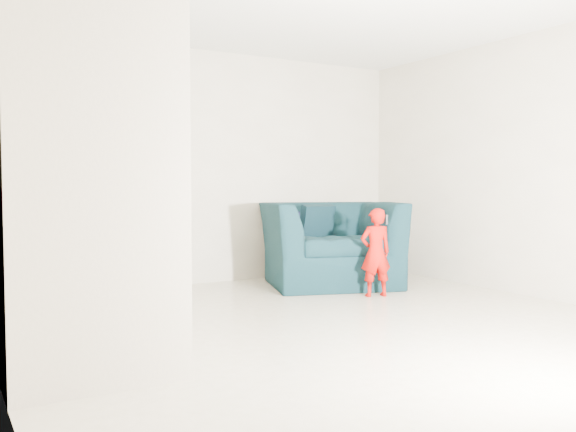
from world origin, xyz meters
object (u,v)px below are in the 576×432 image
Objects in this scene: toddler at (376,252)px; side_table at (392,256)px; armchair at (330,243)px; staircase at (67,214)px.

side_table is at bearing -122.29° from toddler.
armchair is 0.85m from toddler.
side_table is (1.13, 1.07, -0.21)m from toddler.
toddler is at bearing -72.79° from armchair.
armchair is 3.46m from staircase.
side_table is (1.11, 0.23, -0.23)m from armchair.
toddler is (-0.02, -0.85, -0.02)m from armchair.
toddler is 1.57m from side_table.
armchair is at bearing -168.46° from side_table.
side_table is 0.10× the size of staircase.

